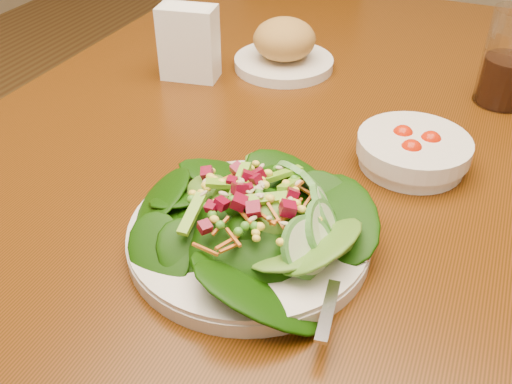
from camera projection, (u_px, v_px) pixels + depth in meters
dining_table at (277, 177)px, 0.93m from camera, size 0.90×1.40×0.75m
chair_far at (324, 17)px, 1.90m from camera, size 0.59×0.59×0.99m
salad_plate at (257, 225)px, 0.63m from camera, size 0.28×0.28×0.08m
bread_plate at (284, 48)px, 1.02m from camera, size 0.18×0.18×0.09m
tomato_bowl at (413, 151)px, 0.77m from camera, size 0.15×0.15×0.05m
drinking_glass at (510, 65)px, 0.89m from camera, size 0.09×0.09×0.15m
napkin_holder at (189, 41)px, 0.97m from camera, size 0.10×0.07×0.13m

